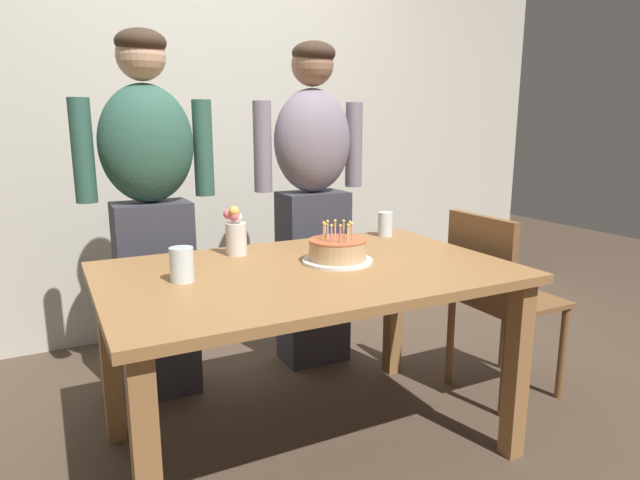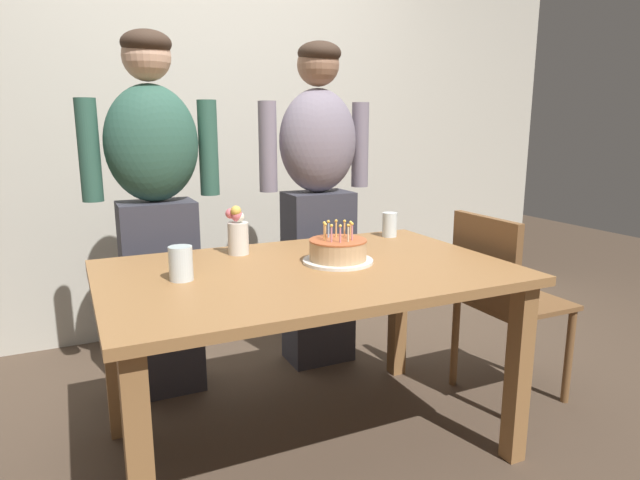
{
  "view_description": "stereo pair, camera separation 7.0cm",
  "coord_description": "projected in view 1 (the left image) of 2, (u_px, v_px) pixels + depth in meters",
  "views": [
    {
      "loc": [
        -0.86,
        -1.78,
        1.27
      ],
      "look_at": [
        0.06,
        0.01,
        0.84
      ],
      "focal_mm": 30.69,
      "sensor_mm": 36.0,
      "label": 1
    },
    {
      "loc": [
        -0.8,
        -1.81,
        1.27
      ],
      "look_at": [
        0.06,
        0.01,
        0.84
      ],
      "focal_mm": 30.69,
      "sensor_mm": 36.0,
      "label": 2
    }
  ],
  "objects": [
    {
      "name": "flower_vase",
      "position": [
        236.0,
        233.0,
        2.23
      ],
      "size": [
        0.09,
        0.09,
        0.2
      ],
      "color": "silver",
      "rests_on": "dining_table"
    },
    {
      "name": "water_glass_near",
      "position": [
        182.0,
        265.0,
        1.86
      ],
      "size": [
        0.08,
        0.08,
        0.12
      ],
      "primitive_type": "cylinder",
      "color": "silver",
      "rests_on": "dining_table"
    },
    {
      "name": "dining_table",
      "position": [
        308.0,
        293.0,
        2.06
      ],
      "size": [
        1.5,
        0.96,
        0.74
      ],
      "color": "olive",
      "rests_on": "ground_plane"
    },
    {
      "name": "person_man_bearded",
      "position": [
        151.0,
        213.0,
        2.47
      ],
      "size": [
        0.61,
        0.27,
        1.66
      ],
      "rotation": [
        0.0,
        0.0,
        3.14
      ],
      "color": "#33333D",
      "rests_on": "ground_plane"
    },
    {
      "name": "birthday_cake",
      "position": [
        337.0,
        251.0,
        2.12
      ],
      "size": [
        0.27,
        0.27,
        0.16
      ],
      "color": "white",
      "rests_on": "dining_table"
    },
    {
      "name": "person_woman_cardigan",
      "position": [
        313.0,
        201.0,
        2.83
      ],
      "size": [
        0.61,
        0.27,
        1.66
      ],
      "rotation": [
        0.0,
        0.0,
        3.14
      ],
      "color": "#33333D",
      "rests_on": "ground_plane"
    },
    {
      "name": "back_wall",
      "position": [
        195.0,
        118.0,
        3.27
      ],
      "size": [
        5.2,
        0.1,
        2.6
      ],
      "primitive_type": "cube",
      "color": "beige",
      "rests_on": "ground_plane"
    },
    {
      "name": "dining_chair",
      "position": [
        495.0,
        290.0,
        2.51
      ],
      "size": [
        0.42,
        0.42,
        0.87
      ],
      "rotation": [
        0.0,
        0.0,
        1.57
      ],
      "color": "brown",
      "rests_on": "ground_plane"
    },
    {
      "name": "ground_plane",
      "position": [
        309.0,
        445.0,
        2.2
      ],
      "size": [
        10.0,
        10.0,
        0.0
      ],
      "primitive_type": "plane",
      "color": "#47382B"
    },
    {
      "name": "water_glass_far",
      "position": [
        385.0,
        224.0,
        2.6
      ],
      "size": [
        0.07,
        0.07,
        0.12
      ],
      "primitive_type": "cylinder",
      "color": "silver",
      "rests_on": "dining_table"
    }
  ]
}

